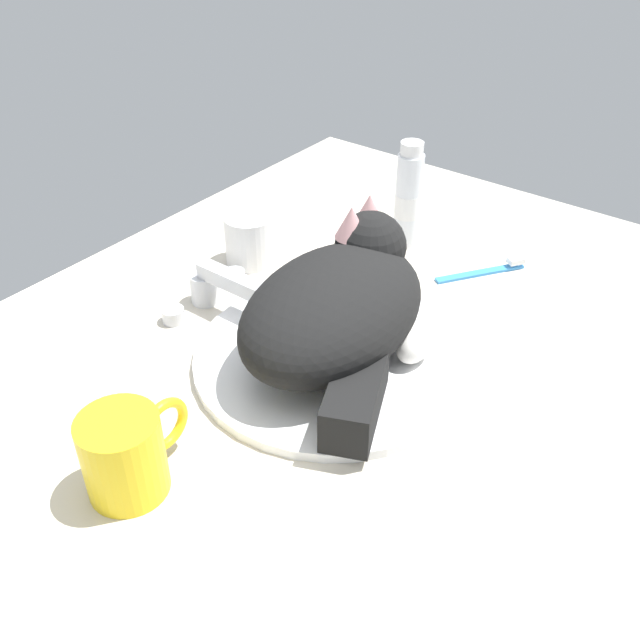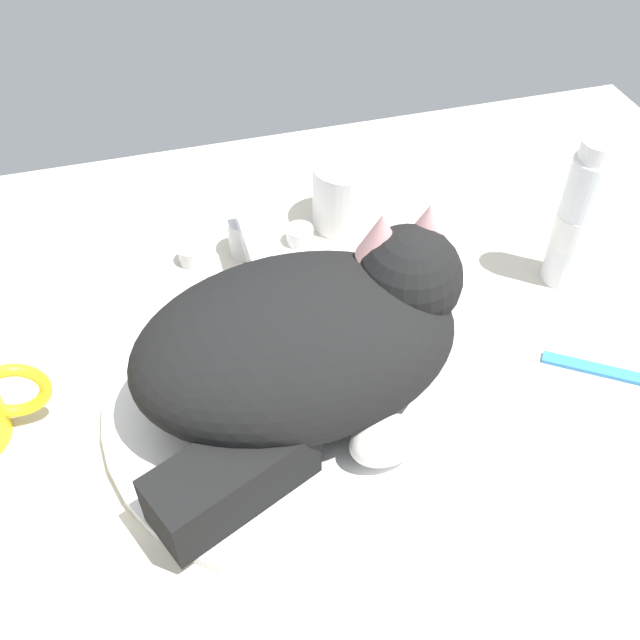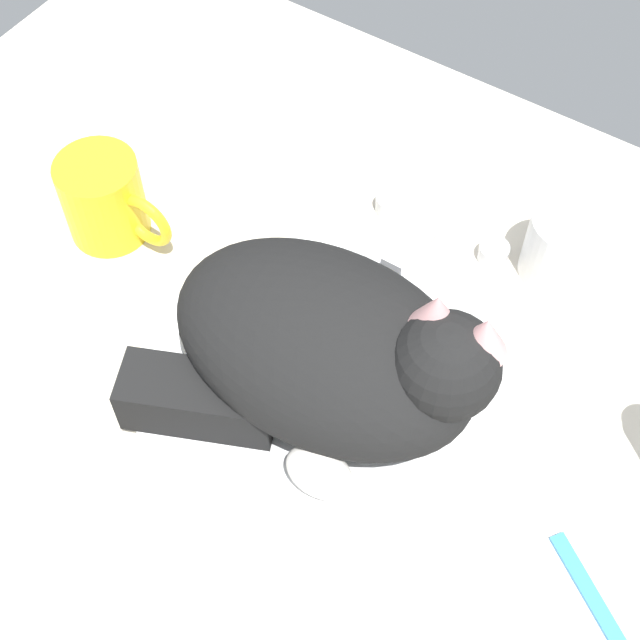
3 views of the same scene
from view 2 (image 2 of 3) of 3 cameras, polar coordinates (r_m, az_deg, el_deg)
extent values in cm
cube|color=beige|center=(62.41, -1.72, -7.29)|extent=(110.00, 82.50, 3.00)
cylinder|color=white|center=(60.77, -1.76, -6.11)|extent=(31.68, 31.68, 1.15)
cylinder|color=silver|center=(73.92, -5.78, 6.54)|extent=(3.60, 3.60, 4.03)
cube|color=silver|center=(68.27, -5.13, 6.05)|extent=(2.00, 9.76, 2.00)
cylinder|color=silver|center=(74.19, -9.92, 5.07)|extent=(2.80, 2.80, 1.80)
cylinder|color=silver|center=(75.46, -1.58, 6.63)|extent=(2.80, 2.80, 1.80)
ellipsoid|color=black|center=(55.91, -1.91, -2.01)|extent=(26.10, 17.82, 11.65)
sphere|color=black|center=(56.99, 6.90, 3.27)|extent=(8.78, 8.78, 8.47)
ellipsoid|color=white|center=(57.62, 5.21, 1.64)|extent=(5.68, 4.86, 4.66)
cone|color=#DB9E9E|center=(55.06, 4.79, 6.63)|extent=(3.95, 3.95, 3.81)
cone|color=#DB9E9E|center=(56.39, 8.42, 7.33)|extent=(3.95, 3.95, 3.81)
cube|color=black|center=(53.16, -6.82, -11.95)|extent=(13.24, 9.46, 4.93)
ellipsoid|color=white|center=(54.98, 5.14, -9.36)|extent=(5.73, 3.81, 4.43)
torus|color=yellow|center=(61.29, -22.80, -5.13)|extent=(5.71, 1.00, 5.71)
cylinder|color=white|center=(76.61, 2.00, 9.75)|extent=(6.87, 6.87, 7.05)
cylinder|color=white|center=(71.44, 19.32, 7.16)|extent=(3.71, 3.71, 13.52)
cylinder|color=white|center=(71.83, 19.19, 6.74)|extent=(3.78, 3.78, 3.38)
cylinder|color=white|center=(67.30, 20.89, 12.26)|extent=(3.15, 3.15, 1.80)
cube|color=#388CD8|center=(67.78, 22.36, -3.84)|extent=(11.42, 8.35, 0.80)
camera|label=1|loc=(0.43, -105.66, -8.45)|focal=40.30mm
camera|label=3|loc=(0.36, 101.31, 39.07)|focal=51.82mm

